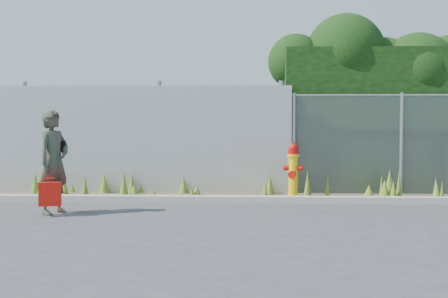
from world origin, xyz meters
TOP-DOWN VIEW (x-y plane):
  - ground at (0.00, 0.00)m, footprint 80.00×80.00m
  - curb at (0.00, 1.80)m, footprint 16.00×0.22m
  - weed_strip at (0.08, 2.48)m, footprint 16.00×1.32m
  - corrugated_fence at (-3.25, 3.01)m, footprint 8.50×0.21m
  - hedge at (4.44, 4.04)m, footprint 7.64×2.06m
  - fire_hydrant at (0.98, 2.32)m, footprint 0.36×0.33m
  - woman at (-3.00, 0.49)m, footprint 0.61×0.72m
  - red_tote_bag at (-2.97, 0.23)m, footprint 0.34×0.12m
  - black_shoulder_bag at (-2.99, 0.69)m, footprint 0.24×0.10m

SIDE VIEW (x-z plane):
  - ground at x=0.00m, z-range 0.00..0.00m
  - curb at x=0.00m, z-range 0.00..0.12m
  - weed_strip at x=0.08m, z-range -0.13..0.41m
  - red_tote_bag at x=-2.97m, z-range 0.13..0.57m
  - fire_hydrant at x=0.98m, z-range -0.02..1.07m
  - woman at x=-3.00m, z-range 0.00..1.67m
  - black_shoulder_bag at x=-2.99m, z-range 0.98..1.16m
  - corrugated_fence at x=-3.25m, z-range -0.05..2.25m
  - hedge at x=4.44m, z-range 0.15..3.95m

